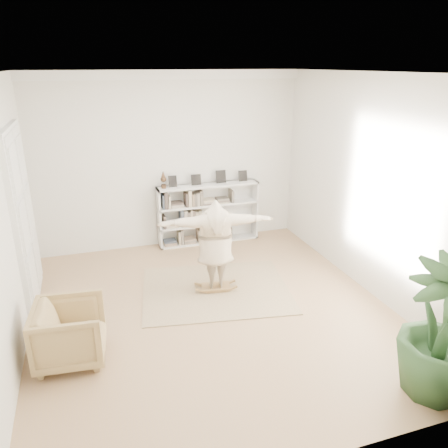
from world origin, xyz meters
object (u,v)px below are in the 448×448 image
armchair (70,333)px  houseplant (442,330)px  bookshelf (208,214)px  person (215,242)px  rocker_board (216,287)px

armchair → houseplant: bearing=-110.3°
bookshelf → person: person is taller
rocker_board → houseplant: (1.74, -3.17, 0.79)m
armchair → person: bearing=-57.6°
armchair → rocker_board: (2.36, 1.20, -0.34)m
houseplant → bookshelf: bearing=103.0°
bookshelf → armchair: 4.44m
bookshelf → houseplant: (1.24, -5.37, 0.22)m
rocker_board → person: (-0.00, -0.00, 0.84)m
bookshelf → houseplant: 5.51m
person → houseplant: size_ratio=1.12×
person → houseplant: (1.74, -3.17, -0.05)m
houseplant → person: bearing=118.8°
bookshelf → rocker_board: bookshelf is taller
rocker_board → person: size_ratio=0.28×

